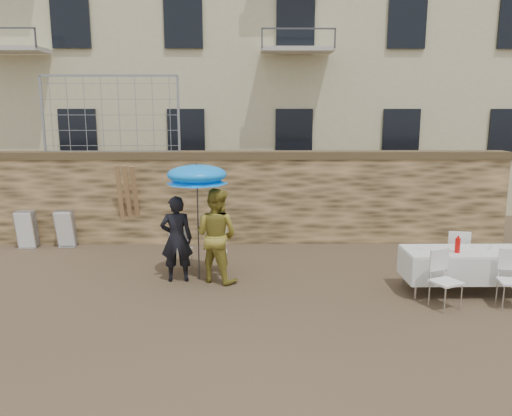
{
  "coord_description": "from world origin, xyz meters",
  "views": [
    {
      "loc": [
        0.28,
        -7.01,
        3.21
      ],
      "look_at": [
        0.4,
        2.2,
        1.4
      ],
      "focal_mm": 35.0,
      "sensor_mm": 36.0,
      "label": 1
    }
  ],
  "objects_px": {
    "woman_dress": "(216,235)",
    "table_chair_back": "(456,253)",
    "man_suit": "(177,239)",
    "couple_chair_right": "(216,248)",
    "soda_bottle": "(458,245)",
    "chair_stack_right": "(67,228)",
    "umbrella": "(197,178)",
    "couple_chair_left": "(181,249)",
    "table_chair_front_left": "(446,280)",
    "banquet_table": "(465,253)",
    "chair_stack_left": "(29,228)"
  },
  "relations": [
    {
      "from": "woman_dress",
      "to": "table_chair_back",
      "type": "xyz_separation_m",
      "value": [
        4.64,
        0.14,
        -0.42
      ]
    },
    {
      "from": "man_suit",
      "to": "table_chair_back",
      "type": "bearing_deg",
      "value": 175.44
    },
    {
      "from": "couple_chair_right",
      "to": "soda_bottle",
      "type": "relative_size",
      "value": 3.69
    },
    {
      "from": "chair_stack_right",
      "to": "umbrella",
      "type": "bearing_deg",
      "value": -35.19
    },
    {
      "from": "woman_dress",
      "to": "chair_stack_right",
      "type": "distance_m",
      "value": 4.5
    },
    {
      "from": "couple_chair_left",
      "to": "table_chair_front_left",
      "type": "distance_m",
      "value": 4.99
    },
    {
      "from": "man_suit",
      "to": "banquet_table",
      "type": "bearing_deg",
      "value": 166.7
    },
    {
      "from": "chair_stack_left",
      "to": "soda_bottle",
      "type": "bearing_deg",
      "value": -20.37
    },
    {
      "from": "banquet_table",
      "to": "couple_chair_left",
      "type": "bearing_deg",
      "value": 166.86
    },
    {
      "from": "soda_bottle",
      "to": "couple_chair_left",
      "type": "bearing_deg",
      "value": 164.74
    },
    {
      "from": "man_suit",
      "to": "table_chair_front_left",
      "type": "bearing_deg",
      "value": 156.88
    },
    {
      "from": "man_suit",
      "to": "soda_bottle",
      "type": "relative_size",
      "value": 6.34
    },
    {
      "from": "soda_bottle",
      "to": "table_chair_back",
      "type": "bearing_deg",
      "value": 67.17
    },
    {
      "from": "soda_bottle",
      "to": "couple_chair_right",
      "type": "bearing_deg",
      "value": 162.39
    },
    {
      "from": "man_suit",
      "to": "chair_stack_right",
      "type": "height_order",
      "value": "man_suit"
    },
    {
      "from": "couple_chair_left",
      "to": "chair_stack_left",
      "type": "bearing_deg",
      "value": -22.77
    },
    {
      "from": "man_suit",
      "to": "chair_stack_left",
      "type": "xyz_separation_m",
      "value": [
        -3.87,
        2.48,
        -0.36
      ]
    },
    {
      "from": "soda_bottle",
      "to": "woman_dress",
      "type": "bearing_deg",
      "value": 169.16
    },
    {
      "from": "man_suit",
      "to": "woman_dress",
      "type": "height_order",
      "value": "woman_dress"
    },
    {
      "from": "couple_chair_left",
      "to": "table_chair_back",
      "type": "bearing_deg",
      "value": 179.34
    },
    {
      "from": "couple_chair_left",
      "to": "couple_chair_right",
      "type": "relative_size",
      "value": 1.0
    },
    {
      "from": "table_chair_front_left",
      "to": "chair_stack_right",
      "type": "relative_size",
      "value": 1.04
    },
    {
      "from": "table_chair_back",
      "to": "chair_stack_right",
      "type": "xyz_separation_m",
      "value": [
        -8.37,
        2.34,
        -0.02
      ]
    },
    {
      "from": "couple_chair_left",
      "to": "couple_chair_right",
      "type": "height_order",
      "value": "same"
    },
    {
      "from": "man_suit",
      "to": "table_chair_back",
      "type": "xyz_separation_m",
      "value": [
        5.39,
        0.14,
        -0.34
      ]
    },
    {
      "from": "couple_chair_right",
      "to": "soda_bottle",
      "type": "distance_m",
      "value": 4.52
    },
    {
      "from": "woman_dress",
      "to": "table_chair_back",
      "type": "height_order",
      "value": "woman_dress"
    },
    {
      "from": "couple_chair_right",
      "to": "table_chair_back",
      "type": "bearing_deg",
      "value": 166.99
    },
    {
      "from": "banquet_table",
      "to": "chair_stack_right",
      "type": "xyz_separation_m",
      "value": [
        -8.17,
        3.14,
        -0.27
      ]
    },
    {
      "from": "woman_dress",
      "to": "couple_chair_left",
      "type": "bearing_deg",
      "value": -7.02
    },
    {
      "from": "couple_chair_left",
      "to": "umbrella",
      "type": "bearing_deg",
      "value": 135.34
    },
    {
      "from": "man_suit",
      "to": "soda_bottle",
      "type": "xyz_separation_m",
      "value": [
        4.99,
        -0.81,
        0.08
      ]
    },
    {
      "from": "couple_chair_left",
      "to": "chair_stack_left",
      "type": "relative_size",
      "value": 1.04
    },
    {
      "from": "woman_dress",
      "to": "soda_bottle",
      "type": "distance_m",
      "value": 4.32
    },
    {
      "from": "couple_chair_right",
      "to": "chair_stack_left",
      "type": "distance_m",
      "value": 4.97
    },
    {
      "from": "man_suit",
      "to": "chair_stack_left",
      "type": "distance_m",
      "value": 4.61
    },
    {
      "from": "couple_chair_left",
      "to": "soda_bottle",
      "type": "distance_m",
      "value": 5.19
    },
    {
      "from": "woman_dress",
      "to": "table_chair_front_left",
      "type": "distance_m",
      "value": 4.11
    },
    {
      "from": "couple_chair_right",
      "to": "man_suit",
      "type": "bearing_deg",
      "value": 30.17
    },
    {
      "from": "soda_bottle",
      "to": "chair_stack_left",
      "type": "relative_size",
      "value": 0.28
    },
    {
      "from": "woman_dress",
      "to": "couple_chair_right",
      "type": "xyz_separation_m",
      "value": [
        -0.05,
        0.55,
        -0.42
      ]
    },
    {
      "from": "woman_dress",
      "to": "umbrella",
      "type": "xyz_separation_m",
      "value": [
        -0.35,
        0.1,
        1.08
      ]
    },
    {
      "from": "table_chair_back",
      "to": "chair_stack_left",
      "type": "distance_m",
      "value": 9.56
    },
    {
      "from": "woman_dress",
      "to": "soda_bottle",
      "type": "xyz_separation_m",
      "value": [
        4.24,
        -0.81,
        0.01
      ]
    },
    {
      "from": "couple_chair_right",
      "to": "table_chair_front_left",
      "type": "relative_size",
      "value": 1.0
    },
    {
      "from": "woman_dress",
      "to": "chair_stack_right",
      "type": "height_order",
      "value": "woman_dress"
    },
    {
      "from": "woman_dress",
      "to": "table_chair_front_left",
      "type": "relative_size",
      "value": 1.87
    },
    {
      "from": "umbrella",
      "to": "couple_chair_left",
      "type": "height_order",
      "value": "umbrella"
    },
    {
      "from": "umbrella",
      "to": "soda_bottle",
      "type": "relative_size",
      "value": 8.02
    },
    {
      "from": "couple_chair_right",
      "to": "banquet_table",
      "type": "bearing_deg",
      "value": 156.91
    }
  ]
}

